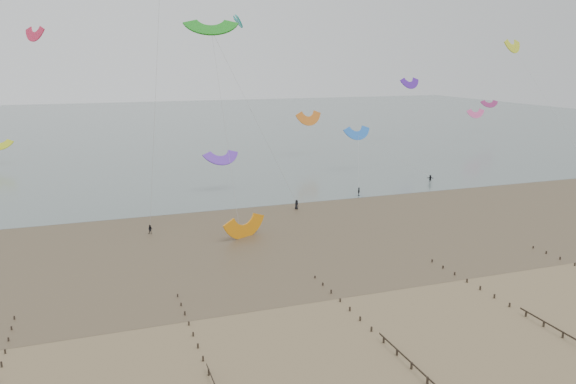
# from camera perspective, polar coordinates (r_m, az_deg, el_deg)

# --- Properties ---
(ground) EXTENTS (500.00, 500.00, 0.00)m
(ground) POSITION_cam_1_polar(r_m,az_deg,el_deg) (63.34, 3.54, -13.03)
(ground) COLOR brown
(ground) RESTS_ON ground
(sea_and_shore) EXTENTS (500.00, 665.00, 0.03)m
(sea_and_shore) POSITION_cam_1_polar(r_m,az_deg,el_deg) (92.81, -7.17, -4.43)
(sea_and_shore) COLOR #475654
(sea_and_shore) RESTS_ON ground
(kitesurfers) EXTENTS (158.70, 26.48, 1.86)m
(kitesurfers) POSITION_cam_1_polar(r_m,az_deg,el_deg) (114.60, 6.78, -0.55)
(kitesurfers) COLOR black
(kitesurfers) RESTS_ON ground
(grounded_kite) EXTENTS (8.87, 8.17, 3.92)m
(grounded_kite) POSITION_cam_1_polar(r_m,az_deg,el_deg) (91.67, -4.37, -4.59)
(grounded_kite) COLOR orange
(grounded_kite) RESTS_ON ground
(kites_airborne) EXTENTS (244.06, 107.28, 38.61)m
(kites_airborne) POSITION_cam_1_polar(r_m,az_deg,el_deg) (138.54, -13.08, 10.15)
(kites_airborne) COLOR #1B8B1A
(kites_airborne) RESTS_ON ground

